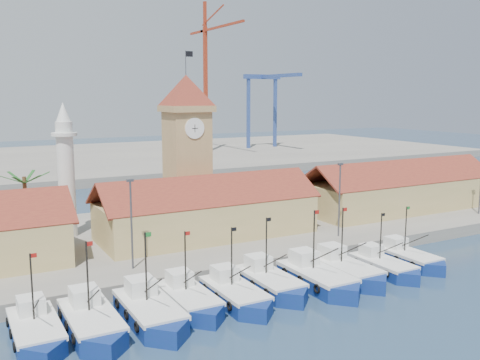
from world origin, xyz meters
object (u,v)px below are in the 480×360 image
boat_0 (36,333)px  boat_5 (271,284)px  clock_tower (187,147)px  minaret (66,170)px

boat_0 → boat_5: (21.27, 0.41, 0.03)m
clock_tower → minaret: bearing=172.4°
boat_0 → boat_5: boat_5 is taller
minaret → boat_0: bearing=-106.5°
boat_5 → minaret: bearing=119.2°
boat_0 → minaret: 27.69m
clock_tower → minaret: (-15.00, 2.00, -2.23)m
boat_0 → boat_5: bearing=1.1°
boat_0 → clock_tower: (22.46, 23.10, 11.22)m
boat_5 → minaret: minaret is taller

